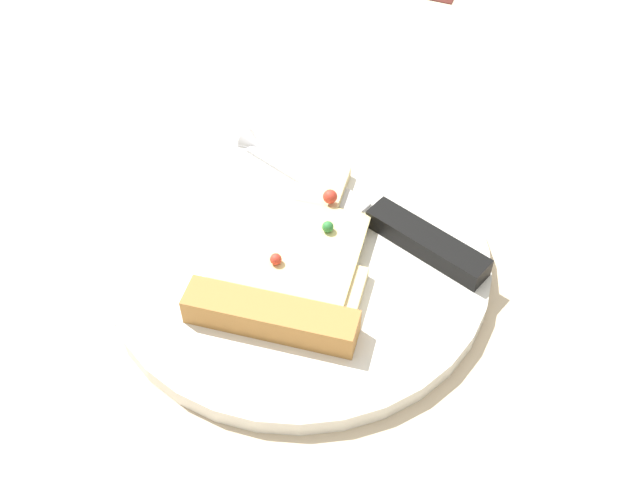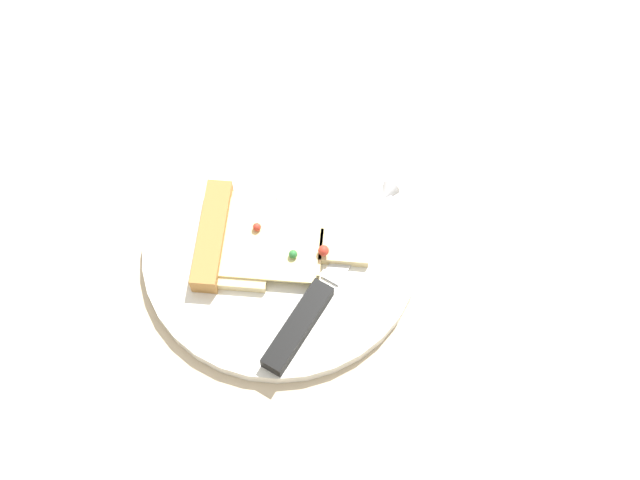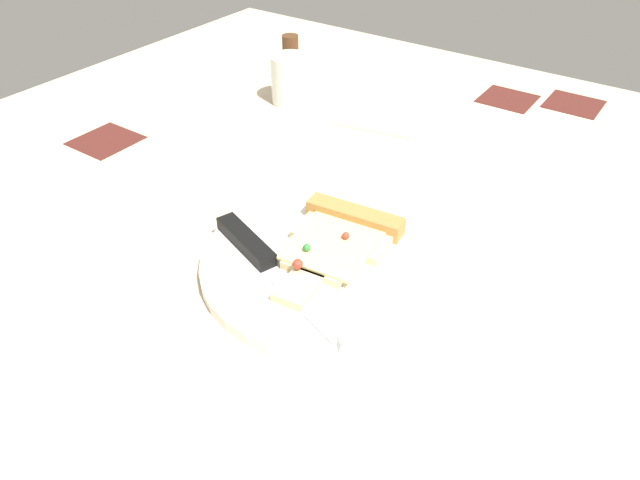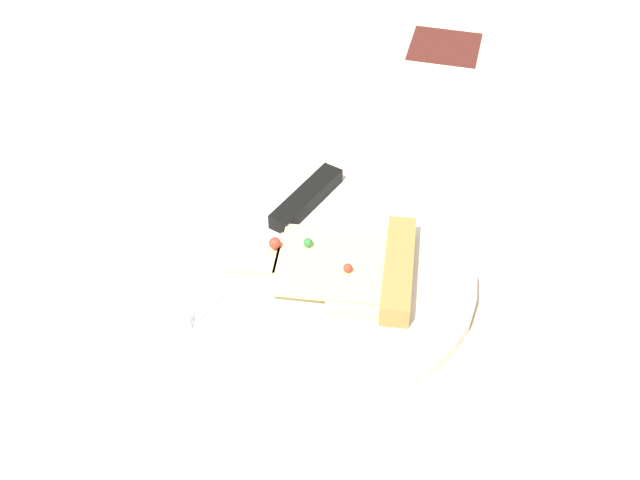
% 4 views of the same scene
% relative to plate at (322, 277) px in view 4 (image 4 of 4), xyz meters
% --- Properties ---
extents(ground_plane, '(1.37, 1.37, 0.03)m').
position_rel_plate_xyz_m(ground_plane, '(0.05, -0.04, -0.02)').
color(ground_plane, '#C6B293').
rests_on(ground_plane, ground).
extents(plate, '(0.29, 0.29, 0.01)m').
position_rel_plate_xyz_m(plate, '(0.00, 0.00, 0.00)').
color(plate, white).
rests_on(plate, ground_plane).
extents(pizza_slice, '(0.12, 0.18, 0.02)m').
position_rel_plate_xyz_m(pizza_slice, '(0.00, -0.03, 0.02)').
color(pizza_slice, beige).
rests_on(pizza_slice, plate).
extents(knife, '(0.23, 0.10, 0.02)m').
position_rel_plate_xyz_m(knife, '(0.04, 0.05, 0.01)').
color(knife, silver).
rests_on(knife, plate).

